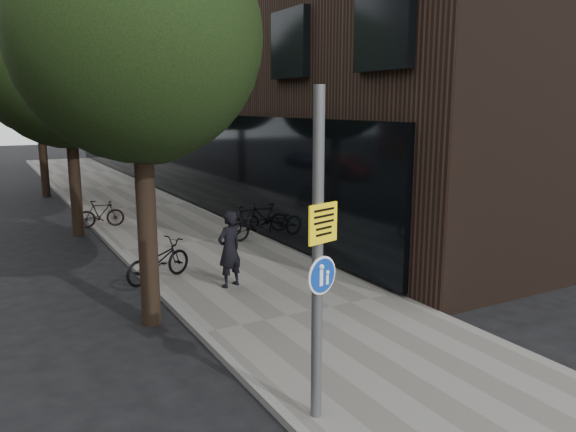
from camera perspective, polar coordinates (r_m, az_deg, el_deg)
ground at (r=8.79m, az=12.57°, el=-17.15°), size 120.00×120.00×0.00m
sidewalk at (r=17.14m, az=-9.45°, el=-2.72°), size 4.50×60.00×0.12m
curb_edge at (r=16.55m, az=-16.81°, el=-3.54°), size 0.15×60.00×0.13m
building_right_dark_brick at (r=31.31m, az=-2.78°, el=20.11°), size 12.00×40.00×18.00m
street_tree_near at (r=10.75m, az=-14.79°, el=16.03°), size 4.40×4.40×7.50m
street_tree_mid at (r=19.07m, az=-21.39°, el=13.38°), size 5.00×5.00×7.80m
street_tree_far at (r=28.00m, az=-24.02°, el=12.25°), size 5.00×5.00×7.80m
signpost at (r=7.01m, az=3.01°, el=-4.27°), size 0.48×0.16×4.26m
pedestrian at (r=12.59m, az=-5.97°, el=-3.37°), size 0.73×0.59×1.72m
parked_bike_facade_near at (r=16.96m, az=-3.03°, el=-0.85°), size 1.92×0.94×0.96m
parked_bike_facade_far at (r=17.79m, az=-4.35°, el=-0.37°), size 1.58×0.97×0.92m
parked_bike_curb_near at (r=13.39m, az=-13.06°, el=-4.43°), size 1.91×1.32×0.95m
parked_bike_curb_far at (r=19.76m, az=-18.48°, el=0.22°), size 1.55×0.63×0.91m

